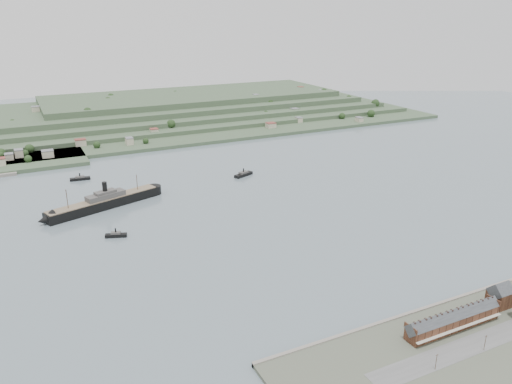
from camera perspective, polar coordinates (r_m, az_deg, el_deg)
name	(u,v)px	position (r m, az deg, el deg)	size (l,w,h in m)	color
ground	(296,213)	(393.86, 4.61, -2.37)	(1400.00, 1400.00, 0.00)	slate
near_shore	(498,346)	(270.26, 25.93, -15.50)	(220.00, 80.00, 2.60)	#4C5142
terrace_row	(453,320)	(269.70, 21.61, -13.41)	(55.60, 9.80, 11.07)	#3F2316
gabled_building	(500,295)	(297.20, 26.10, -10.56)	(10.40, 10.18, 14.09)	#3F2316
far_peninsula	(177,111)	(750.42, -9.04, 9.12)	(760.00, 309.00, 30.00)	#344C32
steamship	(101,203)	(417.51, -17.29, -1.23)	(103.76, 44.16, 25.69)	black
tugboat	(116,235)	(364.00, -15.71, -4.74)	(15.28, 8.63, 6.67)	black
ferry_west	(80,178)	(496.34, -19.46, 1.47)	(18.62, 6.70, 6.84)	black
ferry_east	(243,174)	(479.71, -1.44, 2.05)	(21.27, 13.34, 7.75)	black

